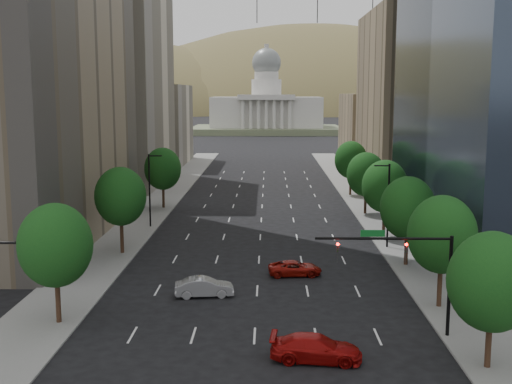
# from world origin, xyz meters

# --- Properties ---
(sidewalk_left) EXTENTS (6.00, 200.00, 0.15)m
(sidewalk_left) POSITION_xyz_m (-15.50, 60.00, 0.07)
(sidewalk_left) COLOR slate
(sidewalk_left) RESTS_ON ground
(sidewalk_right) EXTENTS (6.00, 200.00, 0.15)m
(sidewalk_right) POSITION_xyz_m (15.50, 60.00, 0.07)
(sidewalk_right) COLOR slate
(sidewalk_right) RESTS_ON ground
(midrise_cream_left) EXTENTS (14.00, 30.00, 35.00)m
(midrise_cream_left) POSITION_xyz_m (-25.00, 103.00, 17.50)
(midrise_cream_left) COLOR beige
(midrise_cream_left) RESTS_ON ground
(filler_left) EXTENTS (14.00, 26.00, 18.00)m
(filler_left) POSITION_xyz_m (-25.00, 136.00, 9.00)
(filler_left) COLOR beige
(filler_left) RESTS_ON ground
(parking_tan_right) EXTENTS (14.00, 30.00, 30.00)m
(parking_tan_right) POSITION_xyz_m (25.00, 100.00, 15.00)
(parking_tan_right) COLOR #8C7759
(parking_tan_right) RESTS_ON ground
(filler_right) EXTENTS (14.00, 26.00, 16.00)m
(filler_right) POSITION_xyz_m (25.00, 133.00, 8.00)
(filler_right) COLOR #8C7759
(filler_right) RESTS_ON ground
(tree_right_0) EXTENTS (5.20, 5.20, 8.39)m
(tree_right_0) POSITION_xyz_m (14.00, 25.00, 5.39)
(tree_right_0) COLOR #382316
(tree_right_0) RESTS_ON ground
(tree_right_1) EXTENTS (5.20, 5.20, 8.75)m
(tree_right_1) POSITION_xyz_m (14.00, 36.00, 5.75)
(tree_right_1) COLOR #382316
(tree_right_1) RESTS_ON ground
(tree_right_2) EXTENTS (5.20, 5.20, 8.61)m
(tree_right_2) POSITION_xyz_m (14.00, 48.00, 5.60)
(tree_right_2) COLOR #382316
(tree_right_2) RESTS_ON ground
(tree_right_3) EXTENTS (5.20, 5.20, 8.89)m
(tree_right_3) POSITION_xyz_m (14.00, 60.00, 5.89)
(tree_right_3) COLOR #382316
(tree_right_3) RESTS_ON ground
(tree_right_4) EXTENTS (5.20, 5.20, 8.46)m
(tree_right_4) POSITION_xyz_m (14.00, 74.00, 5.46)
(tree_right_4) COLOR #382316
(tree_right_4) RESTS_ON ground
(tree_right_5) EXTENTS (5.20, 5.20, 8.75)m
(tree_right_5) POSITION_xyz_m (14.00, 90.00, 5.75)
(tree_right_5) COLOR #382316
(tree_right_5) RESTS_ON ground
(tree_left_0) EXTENTS (5.20, 5.20, 8.75)m
(tree_left_0) POSITION_xyz_m (-14.00, 32.00, 5.75)
(tree_left_0) COLOR #382316
(tree_left_0) RESTS_ON ground
(tree_left_1) EXTENTS (5.20, 5.20, 8.97)m
(tree_left_1) POSITION_xyz_m (-14.00, 52.00, 5.96)
(tree_left_1) COLOR #382316
(tree_left_1) RESTS_ON ground
(tree_left_2) EXTENTS (5.20, 5.20, 8.68)m
(tree_left_2) POSITION_xyz_m (-14.00, 78.00, 5.68)
(tree_left_2) COLOR #382316
(tree_left_2) RESTS_ON ground
(streetlight_rn) EXTENTS (1.70, 0.20, 9.00)m
(streetlight_rn) POSITION_xyz_m (13.44, 55.00, 4.84)
(streetlight_rn) COLOR black
(streetlight_rn) RESTS_ON ground
(streetlight_ln) EXTENTS (1.70, 0.20, 9.00)m
(streetlight_ln) POSITION_xyz_m (-13.44, 65.00, 4.84)
(streetlight_ln) COLOR black
(streetlight_ln) RESTS_ON ground
(traffic_signal) EXTENTS (9.12, 0.40, 7.38)m
(traffic_signal) POSITION_xyz_m (10.53, 30.00, 5.17)
(traffic_signal) COLOR black
(traffic_signal) RESTS_ON ground
(capitol) EXTENTS (60.00, 40.00, 35.20)m
(capitol) POSITION_xyz_m (0.00, 249.71, 8.58)
(capitol) COLOR #596647
(capitol) RESTS_ON ground
(foothills) EXTENTS (720.00, 413.00, 263.00)m
(foothills) POSITION_xyz_m (34.67, 599.39, -37.78)
(foothills) COLOR brown
(foothills) RESTS_ON ground
(car_red_near) EXTENTS (5.83, 2.81, 1.64)m
(car_red_near) POSITION_xyz_m (3.87, 26.00, 0.82)
(car_red_near) COLOR #9B0C0B
(car_red_near) RESTS_ON ground
(car_silver) EXTENTS (4.91, 2.25, 1.56)m
(car_silver) POSITION_xyz_m (-4.25, 38.43, 0.78)
(car_silver) COLOR #9E9FA3
(car_silver) RESTS_ON ground
(car_red_far) EXTENTS (4.98, 2.62, 1.33)m
(car_red_far) POSITION_xyz_m (3.33, 44.59, 0.67)
(car_red_far) COLOR maroon
(car_red_far) RESTS_ON ground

